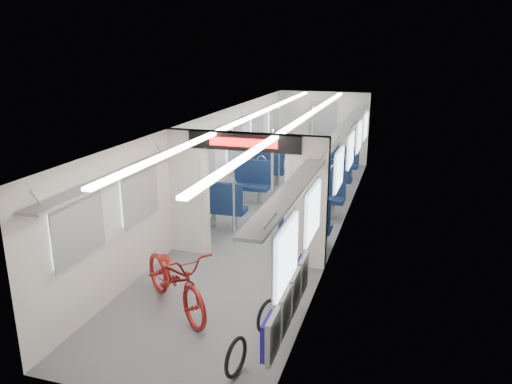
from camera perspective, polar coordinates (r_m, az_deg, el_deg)
carriage at (r=10.32m, az=1.84°, el=3.99°), size 12.00×12.02×2.31m
bicycle at (r=7.40m, az=-9.20°, el=-9.67°), size 1.90×1.74×1.01m
flip_bench at (r=6.55m, az=3.67°, el=-12.38°), size 0.12×2.13×0.54m
bike_hoop_a at (r=6.12m, az=-2.31°, el=-18.55°), size 0.13×0.50×0.50m
bike_hoop_b at (r=6.91m, az=1.29°, el=-14.18°), size 0.19×0.47×0.48m
bike_hoop_c at (r=7.44m, az=3.12°, el=-11.87°), size 0.12×0.46×0.46m
seat_bay_near_left at (r=11.30m, az=-2.10°, el=0.21°), size 0.95×2.26×1.16m
seat_bay_near_right at (r=10.37m, az=6.78°, el=-1.35°), size 0.96×2.33×1.18m
seat_bay_far_left at (r=14.47m, az=2.35°, el=3.83°), size 0.94×2.21×1.14m
seat_bay_far_right at (r=13.72m, az=9.46°, el=2.76°), size 0.88×1.94×1.06m
stanchion_near_left at (r=9.41m, az=-2.56°, el=0.53°), size 0.04×0.04×2.30m
stanchion_near_right at (r=9.13m, az=1.82°, el=0.04°), size 0.04×0.04×2.30m
stanchion_far_left at (r=12.40m, az=2.64°, el=4.46°), size 0.04×0.04×2.30m
stanchion_far_right at (r=12.39m, az=6.37°, el=4.36°), size 0.05×0.05×2.30m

